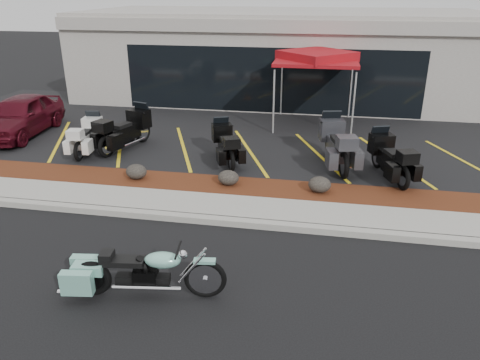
% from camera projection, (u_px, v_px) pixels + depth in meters
% --- Properties ---
extents(ground, '(90.00, 90.00, 0.00)m').
position_uv_depth(ground, '(207.00, 243.00, 9.90)').
color(ground, black).
rests_on(ground, ground).
extents(curb, '(24.00, 0.25, 0.15)m').
position_uv_depth(curb, '(216.00, 220.00, 10.69)').
color(curb, gray).
rests_on(curb, ground).
extents(sidewalk, '(24.00, 1.20, 0.15)m').
position_uv_depth(sidewalk, '(223.00, 207.00, 11.32)').
color(sidewalk, gray).
rests_on(sidewalk, ground).
extents(mulch_bed, '(24.00, 1.20, 0.16)m').
position_uv_depth(mulch_bed, '(233.00, 188.00, 12.41)').
color(mulch_bed, '#3D1B0D').
rests_on(mulch_bed, ground).
extents(upper_lot, '(26.00, 9.60, 0.15)m').
position_uv_depth(upper_lot, '(261.00, 131.00, 17.32)').
color(upper_lot, black).
rests_on(upper_lot, ground).
extents(dealership_building, '(18.00, 8.16, 4.00)m').
position_uv_depth(dealership_building, '(280.00, 55.00, 22.27)').
color(dealership_building, gray).
rests_on(dealership_building, ground).
extents(boulder_left, '(0.57, 0.48, 0.41)m').
position_uv_depth(boulder_left, '(136.00, 172.00, 12.71)').
color(boulder_left, black).
rests_on(boulder_left, mulch_bed).
extents(boulder_mid, '(0.56, 0.47, 0.40)m').
position_uv_depth(boulder_mid, '(228.00, 178.00, 12.32)').
color(boulder_mid, black).
rests_on(boulder_mid, mulch_bed).
extents(boulder_right, '(0.58, 0.48, 0.41)m').
position_uv_depth(boulder_right, '(320.00, 185.00, 11.88)').
color(boulder_right, black).
rests_on(boulder_right, mulch_bed).
extents(hero_cruiser, '(2.86, 1.09, 0.98)m').
position_uv_depth(hero_cruiser, '(205.00, 273.00, 7.98)').
color(hero_cruiser, '#79BDAA').
rests_on(hero_cruiser, ground).
extents(touring_white, '(1.02, 2.11, 1.18)m').
position_uv_depth(touring_white, '(94.00, 128.00, 15.23)').
color(touring_white, white).
rests_on(touring_white, upper_lot).
extents(touring_black_front, '(1.58, 2.53, 1.38)m').
position_uv_depth(touring_black_front, '(142.00, 122.00, 15.55)').
color(touring_black_front, black).
rests_on(touring_black_front, upper_lot).
extents(touring_black_mid, '(1.55, 2.22, 1.21)m').
position_uv_depth(touring_black_mid, '(221.00, 136.00, 14.45)').
color(touring_black_mid, black).
rests_on(touring_black_mid, upper_lot).
extents(touring_grey, '(1.48, 2.64, 1.45)m').
position_uv_depth(touring_grey, '(330.00, 134.00, 14.22)').
color(touring_grey, '#313236').
rests_on(touring_grey, upper_lot).
extents(touring_black_rear, '(1.49, 2.33, 1.27)m').
position_uv_depth(touring_black_rear, '(379.00, 147.00, 13.32)').
color(touring_black_rear, black).
rests_on(touring_black_rear, upper_lot).
extents(parked_car, '(1.96, 4.20, 1.39)m').
position_uv_depth(parked_car, '(20.00, 116.00, 16.33)').
color(parked_car, '#460A14').
rests_on(parked_car, upper_lot).
extents(traffic_cone, '(0.44, 0.44, 0.40)m').
position_uv_depth(traffic_cone, '(226.00, 122.00, 17.40)').
color(traffic_cone, orange).
rests_on(traffic_cone, upper_lot).
extents(popup_canopy, '(3.78, 3.78, 2.73)m').
position_uv_depth(popup_canopy, '(317.00, 58.00, 16.86)').
color(popup_canopy, silver).
rests_on(popup_canopy, upper_lot).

